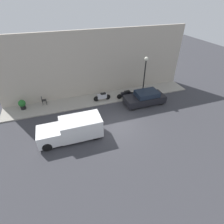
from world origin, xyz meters
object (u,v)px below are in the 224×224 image
at_px(streetlamp, 145,70).
at_px(potted_plant, 22,104).
at_px(delivery_van, 72,129).
at_px(cafe_chair, 43,100).
at_px(motorcycle_black, 126,94).
at_px(parked_car, 145,98).
at_px(scooter_silver, 102,97).

bearing_deg(streetlamp, potted_plant, 83.29).
height_order(streetlamp, potted_plant, streetlamp).
height_order(delivery_van, cafe_chair, delivery_van).
xyz_separation_m(motorcycle_black, potted_plant, (1.20, 10.24, 0.11)).
bearing_deg(delivery_van, parked_car, -70.40).
distance_m(motorcycle_black, streetlamp, 3.18).
bearing_deg(motorcycle_black, parked_car, -136.45).
xyz_separation_m(scooter_silver, motorcycle_black, (-0.29, -2.54, -0.02)).
bearing_deg(potted_plant, parked_car, -103.14).
distance_m(motorcycle_black, potted_plant, 10.32).
distance_m(scooter_silver, cafe_chair, 5.91).
relative_size(delivery_van, cafe_chair, 5.52).
height_order(delivery_van, motorcycle_black, delivery_van).
bearing_deg(delivery_van, motorcycle_black, -55.74).
bearing_deg(scooter_silver, motorcycle_black, -96.46).
distance_m(scooter_silver, motorcycle_black, 2.55).
xyz_separation_m(parked_car, delivery_van, (-2.76, 7.75, 0.20)).
height_order(streetlamp, cafe_chair, streetlamp).
height_order(delivery_van, potted_plant, delivery_van).
bearing_deg(parked_car, motorcycle_black, 43.55).
xyz_separation_m(scooter_silver, potted_plant, (0.92, 7.71, 0.09)).
bearing_deg(motorcycle_black, potted_plant, 83.30).
bearing_deg(streetlamp, scooter_silver, 83.41).
distance_m(delivery_van, streetlamp, 9.38).
bearing_deg(parked_car, potted_plant, 76.86).
distance_m(parked_car, potted_plant, 12.01).
bearing_deg(motorcycle_black, cafe_chair, 80.34).
distance_m(scooter_silver, potted_plant, 7.76).
relative_size(streetlamp, potted_plant, 4.45).
bearing_deg(cafe_chair, motorcycle_black, -99.66).
bearing_deg(parked_car, scooter_silver, 65.53).
distance_m(parked_car, cafe_chair, 10.22).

